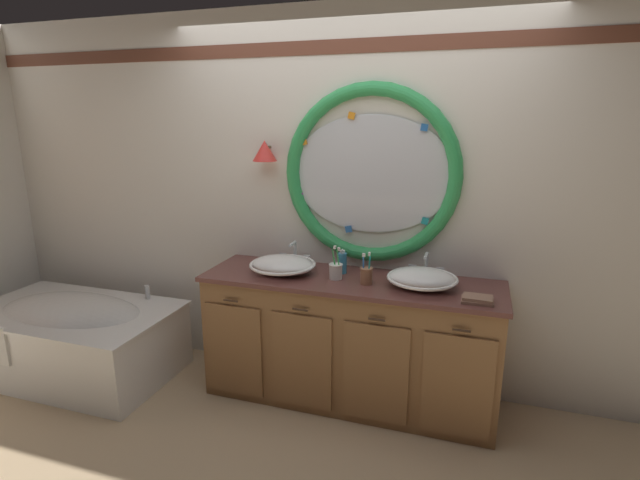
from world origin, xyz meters
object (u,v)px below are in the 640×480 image
folded_hand_towel (478,299)px  toothbrush_holder_left (336,270)px  sink_basin_right (422,278)px  soap_dispenser (342,262)px  bathtub (74,334)px  toothbrush_holder_right (366,275)px  sink_basin_left (283,265)px

folded_hand_towel → toothbrush_holder_left: bearing=170.9°
sink_basin_right → folded_hand_towel: sink_basin_right is taller
toothbrush_holder_left → soap_dispenser: (0.01, 0.13, 0.02)m
bathtub → toothbrush_holder_right: toothbrush_holder_right is taller
bathtub → toothbrush_holder_left: toothbrush_holder_left is taller
bathtub → toothbrush_holder_left: bearing=8.4°
sink_basin_left → toothbrush_holder_right: (0.58, -0.03, 0.00)m
bathtub → sink_basin_right: bearing=6.6°
toothbrush_holder_right → bathtub: bearing=-173.3°
bathtub → sink_basin_left: sink_basin_left is taller
bathtub → folded_hand_towel: 2.89m
toothbrush_holder_right → soap_dispenser: bearing=141.7°
sink_basin_left → toothbrush_holder_left: size_ratio=1.99×
soap_dispenser → toothbrush_holder_right: bearing=-38.3°
sink_basin_left → soap_dispenser: bearing=18.2°
toothbrush_holder_left → soap_dispenser: toothbrush_holder_left is taller
sink_basin_right → toothbrush_holder_right: toothbrush_holder_right is taller
sink_basin_right → toothbrush_holder_left: 0.55m
sink_basin_right → toothbrush_holder_right: bearing=-174.3°
sink_basin_right → soap_dispenser: size_ratio=2.55×
sink_basin_right → soap_dispenser: bearing=167.1°
sink_basin_right → folded_hand_towel: size_ratio=2.44×
soap_dispenser → folded_hand_towel: size_ratio=0.96×
bathtub → toothbrush_holder_left: 2.06m
sink_basin_left → toothbrush_holder_right: bearing=-3.4°
soap_dispenser → folded_hand_towel: bearing=-17.0°
sink_basin_left → sink_basin_right: size_ratio=1.03×
sink_basin_left → soap_dispenser: soap_dispenser is taller
sink_basin_right → bathtub: bearing=-173.4°
bathtub → toothbrush_holder_left: size_ratio=6.65×
toothbrush_holder_left → sink_basin_left: bearing=179.9°
sink_basin_left → folded_hand_towel: bearing=-6.4°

